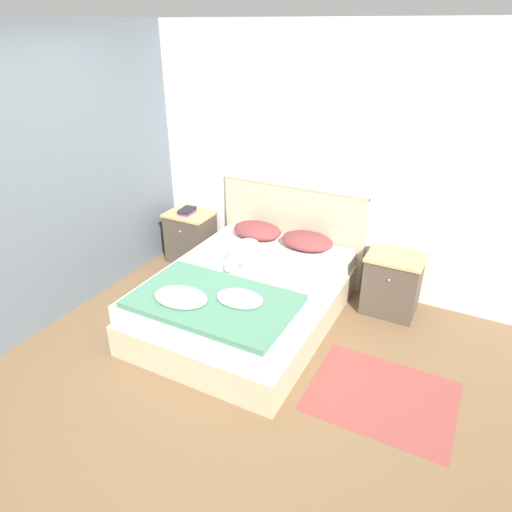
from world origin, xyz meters
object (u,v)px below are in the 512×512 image
bed (246,298)px  pillow_right (307,241)px  pillow_left (257,230)px  book_stack (187,211)px  nightstand_right (392,284)px  nightstand_left (191,237)px  dog (243,253)px

bed → pillow_right: bearing=69.8°
pillow_left → book_stack: book_stack is taller
nightstand_right → pillow_left: 1.46m
nightstand_left → dog: (1.01, -0.56, 0.28)m
pillow_left → pillow_right: same height
bed → nightstand_right: bearing=33.9°
bed → nightstand_left: nightstand_left is taller
pillow_left → pillow_right: 0.56m
pillow_left → pillow_right: size_ratio=1.00×
nightstand_left → pillow_left: bearing=-0.7°
bed → pillow_left: size_ratio=3.78×
pillow_left → bed: bearing=-69.8°
nightstand_right → book_stack: bearing=-179.4°
nightstand_right → book_stack: size_ratio=2.73×
nightstand_right → pillow_left: pillow_left is taller
dog → book_stack: bearing=152.3°
bed → nightstand_left: 1.39m
nightstand_right → book_stack: book_stack is taller
pillow_left → nightstand_right: bearing=0.4°
pillow_left → dog: size_ratio=0.85×
bed → nightstand_right: 1.39m
pillow_right → book_stack: 1.44m
dog → pillow_right: bearing=52.5°
pillow_left → book_stack: (-0.88, -0.01, 0.06)m
nightstand_left → pillow_left: pillow_left is taller
book_stack → pillow_left: bearing=0.9°
dog → pillow_left: bearing=104.3°
bed → dog: dog is taller
pillow_left → dog: bearing=-75.7°
pillow_left → book_stack: 0.88m
bed → pillow_left: pillow_left is taller
nightstand_left → nightstand_right: size_ratio=1.00×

